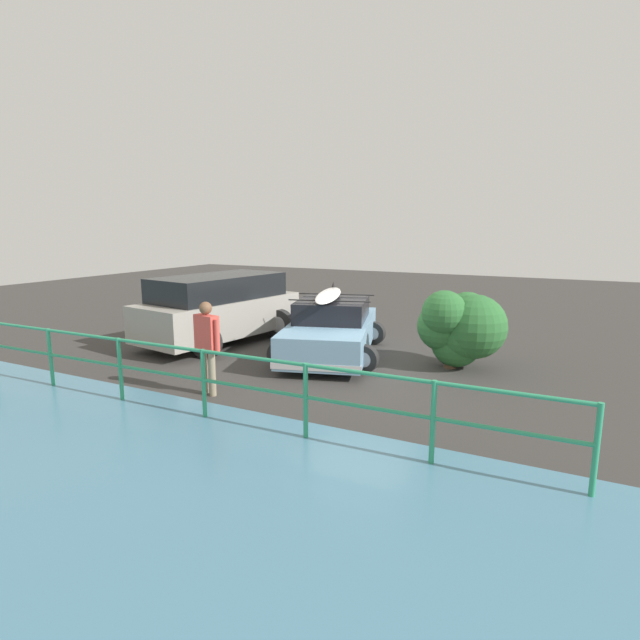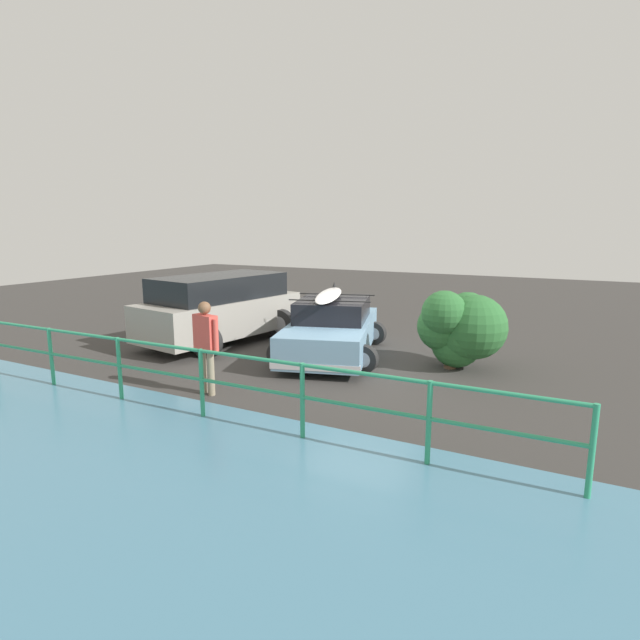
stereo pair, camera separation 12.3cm
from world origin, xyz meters
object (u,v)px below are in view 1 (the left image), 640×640
sedan_car (332,329)px  person_bystander (207,339)px  suv_car (220,308)px  bush_near_left (462,327)px

sedan_car → person_bystander: 3.68m
suv_car → person_bystander: size_ratio=2.75×
sedan_car → bush_near_left: bearing=-175.4°
suv_car → person_bystander: (-2.39, 3.42, 0.10)m
sedan_car → suv_car: bearing=2.9°
sedan_car → suv_car: suv_car is taller
sedan_car → suv_car: size_ratio=0.96×
sedan_car → person_bystander: bearing=77.9°
sedan_car → person_bystander: size_ratio=2.65×
person_bystander → bush_near_left: bearing=-134.4°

